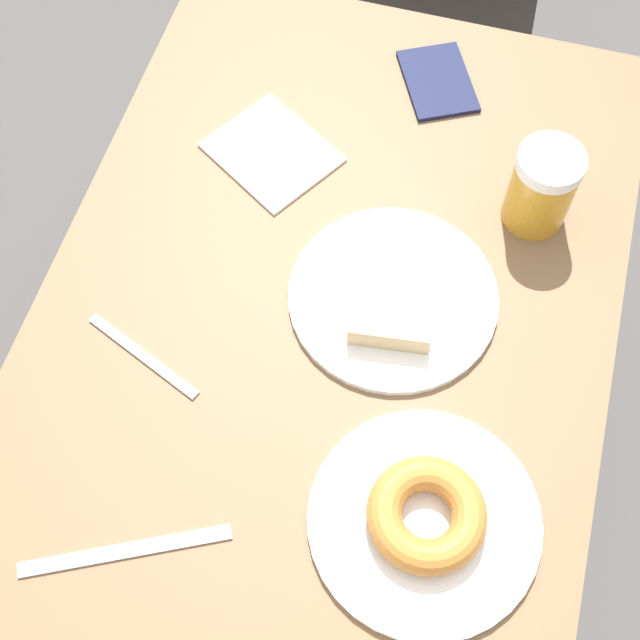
{
  "coord_description": "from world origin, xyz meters",
  "views": [
    {
      "loc": [
        0.13,
        -0.46,
        1.7
      ],
      "look_at": [
        0.0,
        0.0,
        0.77
      ],
      "focal_mm": 50.0,
      "sensor_mm": 36.0,
      "label": 1
    }
  ],
  "objects_px": {
    "plate_with_donut": "(425,518)",
    "napkin_folded": "(272,152)",
    "passport_near_edge": "(438,81)",
    "fork": "(143,356)",
    "knife": "(126,551)",
    "beer_mug_center": "(542,187)",
    "plate_with_cake": "(394,294)"
  },
  "relations": [
    {
      "from": "plate_with_donut",
      "to": "napkin_folded",
      "type": "bearing_deg",
      "value": 125.11
    },
    {
      "from": "passport_near_edge",
      "to": "fork",
      "type": "bearing_deg",
      "value": -115.87
    },
    {
      "from": "fork",
      "to": "knife",
      "type": "relative_size",
      "value": 0.75
    },
    {
      "from": "knife",
      "to": "beer_mug_center",
      "type": "bearing_deg",
      "value": 57.45
    },
    {
      "from": "plate_with_cake",
      "to": "passport_near_edge",
      "type": "xyz_separation_m",
      "value": [
        -0.02,
        0.35,
        -0.01
      ]
    },
    {
      "from": "beer_mug_center",
      "to": "passport_near_edge",
      "type": "relative_size",
      "value": 0.77
    },
    {
      "from": "beer_mug_center",
      "to": "passport_near_edge",
      "type": "distance_m",
      "value": 0.25
    },
    {
      "from": "knife",
      "to": "napkin_folded",
      "type": "bearing_deg",
      "value": 90.47
    },
    {
      "from": "plate_with_donut",
      "to": "napkin_folded",
      "type": "height_order",
      "value": "plate_with_donut"
    },
    {
      "from": "plate_with_cake",
      "to": "passport_near_edge",
      "type": "bearing_deg",
      "value": 93.23
    },
    {
      "from": "plate_with_cake",
      "to": "beer_mug_center",
      "type": "distance_m",
      "value": 0.22
    },
    {
      "from": "plate_with_donut",
      "to": "plate_with_cake",
      "type": "bearing_deg",
      "value": 110.38
    },
    {
      "from": "plate_with_cake",
      "to": "fork",
      "type": "distance_m",
      "value": 0.31
    },
    {
      "from": "plate_with_donut",
      "to": "napkin_folded",
      "type": "relative_size",
      "value": 1.27
    },
    {
      "from": "plate_with_cake",
      "to": "knife",
      "type": "bearing_deg",
      "value": -118.43
    },
    {
      "from": "plate_with_donut",
      "to": "knife",
      "type": "relative_size",
      "value": 1.2
    },
    {
      "from": "plate_with_donut",
      "to": "napkin_folded",
      "type": "distance_m",
      "value": 0.52
    },
    {
      "from": "plate_with_cake",
      "to": "plate_with_donut",
      "type": "relative_size",
      "value": 1.01
    },
    {
      "from": "plate_with_cake",
      "to": "knife",
      "type": "height_order",
      "value": "plate_with_cake"
    },
    {
      "from": "beer_mug_center",
      "to": "passport_near_edge",
      "type": "xyz_separation_m",
      "value": [
        -0.16,
        0.18,
        -0.06
      ]
    },
    {
      "from": "plate_with_cake",
      "to": "fork",
      "type": "relative_size",
      "value": 1.61
    },
    {
      "from": "passport_near_edge",
      "to": "plate_with_cake",
      "type": "bearing_deg",
      "value": -86.77
    },
    {
      "from": "napkin_folded",
      "to": "passport_near_edge",
      "type": "bearing_deg",
      "value": 43.89
    },
    {
      "from": "knife",
      "to": "plate_with_donut",
      "type": "bearing_deg",
      "value": 21.2
    },
    {
      "from": "plate_with_cake",
      "to": "fork",
      "type": "height_order",
      "value": "plate_with_cake"
    },
    {
      "from": "fork",
      "to": "passport_near_edge",
      "type": "bearing_deg",
      "value": 64.13
    },
    {
      "from": "napkin_folded",
      "to": "fork",
      "type": "bearing_deg",
      "value": -100.2
    },
    {
      "from": "beer_mug_center",
      "to": "knife",
      "type": "xyz_separation_m",
      "value": [
        -0.34,
        -0.54,
        -0.06
      ]
    },
    {
      "from": "plate_with_donut",
      "to": "passport_near_edge",
      "type": "relative_size",
      "value": 1.65
    },
    {
      "from": "napkin_folded",
      "to": "passport_near_edge",
      "type": "distance_m",
      "value": 0.26
    },
    {
      "from": "fork",
      "to": "napkin_folded",
      "type": "bearing_deg",
      "value": 79.8
    },
    {
      "from": "napkin_folded",
      "to": "plate_with_cake",
      "type": "bearing_deg",
      "value": -39.82
    }
  ]
}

